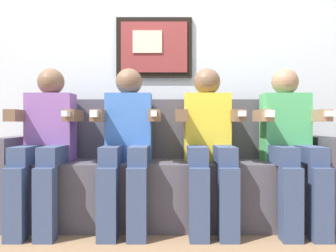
# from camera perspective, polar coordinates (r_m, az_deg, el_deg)

# --- Properties ---
(ground_plane) EXTENTS (6.21, 6.21, 0.00)m
(ground_plane) POSITION_cam_1_polar(r_m,az_deg,el_deg) (2.46, 0.00, -16.56)
(ground_plane) COLOR #8C6B4C
(back_wall_assembly) EXTENTS (4.78, 0.10, 2.60)m
(back_wall_assembly) POSITION_cam_1_polar(r_m,az_deg,el_deg) (3.17, -0.06, 11.04)
(back_wall_assembly) COLOR silver
(back_wall_assembly) RESTS_ON ground_plane
(couch) EXTENTS (2.38, 0.58, 0.90)m
(couch) POSITION_cam_1_polar(r_m,az_deg,el_deg) (2.71, -0.00, -8.19)
(couch) COLOR #514C56
(couch) RESTS_ON ground_plane
(person_leftmost) EXTENTS (0.46, 0.56, 1.11)m
(person_leftmost) POSITION_cam_1_polar(r_m,az_deg,el_deg) (2.65, -18.43, -2.04)
(person_leftmost) COLOR #8C59A5
(person_leftmost) RESTS_ON ground_plane
(person_left_center) EXTENTS (0.46, 0.56, 1.11)m
(person_left_center) POSITION_cam_1_polar(r_m,az_deg,el_deg) (2.53, -6.34, -2.13)
(person_left_center) COLOR #3F72CC
(person_left_center) RESTS_ON ground_plane
(person_right_center) EXTENTS (0.46, 0.56, 1.11)m
(person_right_center) POSITION_cam_1_polar(r_m,az_deg,el_deg) (2.53, 6.35, -2.14)
(person_right_center) COLOR yellow
(person_right_center) RESTS_ON ground_plane
(person_rightmost) EXTENTS (0.46, 0.56, 1.11)m
(person_rightmost) POSITION_cam_1_polar(r_m,az_deg,el_deg) (2.65, 18.43, -2.03)
(person_rightmost) COLOR #4CB266
(person_rightmost) RESTS_ON ground_plane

